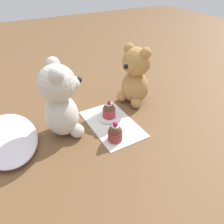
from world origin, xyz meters
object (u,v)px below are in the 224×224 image
at_px(cupcake_near_cream_bear, 115,133).
at_px(saucer_plate, 109,117).
at_px(teddy_bear_tan, 135,76).
at_px(teddy_bear_cream, 61,101).
at_px(cupcake_near_tan_bear, 109,111).

distance_m(cupcake_near_cream_bear, saucer_plate, 0.13).
bearing_deg(saucer_plate, teddy_bear_tan, -69.20).
height_order(teddy_bear_cream, saucer_plate, teddy_bear_cream).
bearing_deg(teddy_bear_cream, cupcake_near_tan_bear, -83.21).
xyz_separation_m(teddy_bear_tan, cupcake_near_cream_bear, (-0.18, 0.20, -0.09)).
bearing_deg(cupcake_near_cream_bear, saucer_plate, -19.83).
distance_m(teddy_bear_cream, teddy_bear_tan, 0.34).
bearing_deg(cupcake_near_cream_bear, cupcake_near_tan_bear, -19.83).
bearing_deg(teddy_bear_tan, cupcake_near_cream_bear, -65.82).
height_order(teddy_bear_tan, saucer_plate, teddy_bear_tan).
bearing_deg(saucer_plate, teddy_bear_cream, 86.40).
height_order(teddy_bear_cream, teddy_bear_tan, teddy_bear_cream).
bearing_deg(cupcake_near_tan_bear, cupcake_near_cream_bear, 160.17).
bearing_deg(cupcake_near_cream_bear, teddy_bear_tan, -48.04).
xyz_separation_m(cupcake_near_cream_bear, saucer_plate, (0.12, -0.04, -0.03)).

